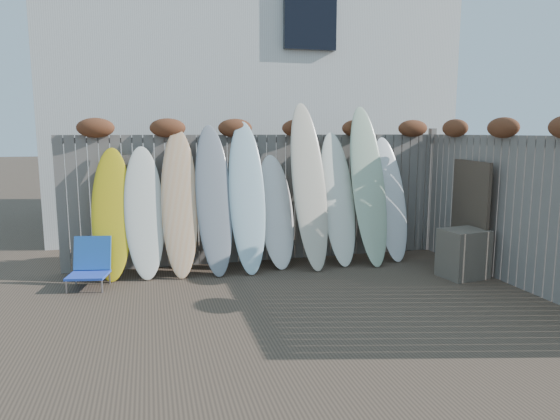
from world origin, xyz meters
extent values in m
plane|color=#493A2D|center=(0.00, 0.00, 0.00)|extent=(80.00, 80.00, 0.00)
cube|color=slate|center=(0.00, 2.40, 1.00)|extent=(6.00, 0.10, 2.00)
cube|color=slate|center=(3.00, 2.40, 1.05)|extent=(0.10, 0.10, 2.10)
ellipsoid|color=brown|center=(-2.40, 2.36, 2.10)|extent=(0.52, 0.28, 0.28)
ellipsoid|color=brown|center=(-1.40, 2.36, 2.10)|extent=(0.52, 0.28, 0.28)
ellipsoid|color=brown|center=(-0.40, 2.36, 2.10)|extent=(0.52, 0.28, 0.28)
ellipsoid|color=brown|center=(0.60, 2.36, 2.10)|extent=(0.52, 0.28, 0.28)
ellipsoid|color=brown|center=(1.60, 2.36, 2.10)|extent=(0.52, 0.28, 0.28)
ellipsoid|color=brown|center=(2.60, 2.36, 2.10)|extent=(0.52, 0.28, 0.28)
cube|color=slate|center=(3.00, 0.20, 1.00)|extent=(0.10, 4.40, 2.00)
ellipsoid|color=brown|center=(2.96, 0.60, 2.10)|extent=(0.28, 0.56, 0.28)
ellipsoid|color=brown|center=(2.96, 1.70, 2.10)|extent=(0.28, 0.56, 0.28)
cube|color=silver|center=(0.50, 6.50, 3.00)|extent=(8.00, 5.00, 6.00)
cube|color=black|center=(1.30, 3.95, 4.20)|extent=(1.00, 0.12, 1.30)
cube|color=blue|center=(-2.52, 1.54, 0.18)|extent=(0.56, 0.51, 0.03)
cube|color=blue|center=(-2.48, 1.77, 0.43)|extent=(0.51, 0.24, 0.45)
cylinder|color=#A5A6AC|center=(-2.77, 1.40, 0.09)|extent=(0.03, 0.03, 0.18)
cylinder|color=#B3B3BA|center=(-2.70, 1.76, 0.09)|extent=(0.03, 0.03, 0.18)
cylinder|color=#AFAFB6|center=(-2.33, 1.32, 0.09)|extent=(0.03, 0.03, 0.18)
cylinder|color=#A1A1A8|center=(-2.27, 1.67, 0.09)|extent=(0.03, 0.03, 0.18)
cube|color=#6B6150|center=(2.56, 0.75, 0.34)|extent=(0.65, 0.57, 0.69)
cube|color=#30221D|center=(2.92, 1.15, 0.81)|extent=(0.21, 1.08, 1.62)
ellipsoid|color=gold|center=(-2.22, 2.01, 0.92)|extent=(0.60, 0.70, 1.83)
ellipsoid|color=silver|center=(-1.78, 1.98, 0.92)|extent=(0.58, 0.68, 1.85)
ellipsoid|color=#FBB571|center=(-1.28, 1.97, 1.05)|extent=(0.56, 0.77, 2.09)
ellipsoid|color=gray|center=(-0.80, 1.93, 1.08)|extent=(0.55, 0.78, 2.15)
ellipsoid|color=silver|center=(-0.31, 1.92, 1.10)|extent=(0.55, 0.79, 2.21)
ellipsoid|color=white|center=(0.15, 2.00, 0.85)|extent=(0.60, 0.66, 1.70)
ellipsoid|color=beige|center=(0.64, 1.90, 1.25)|extent=(0.58, 0.90, 2.49)
ellipsoid|color=white|center=(1.13, 1.96, 1.02)|extent=(0.57, 0.75, 2.04)
ellipsoid|color=#B0C9A5|center=(1.61, 1.89, 1.22)|extent=(0.56, 0.86, 2.45)
ellipsoid|color=white|center=(2.04, 2.00, 0.98)|extent=(0.60, 0.74, 1.96)
camera|label=1|loc=(-1.69, -5.23, 2.05)|focal=32.00mm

